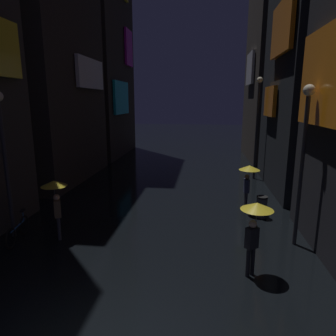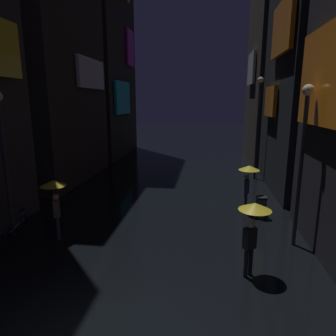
{
  "view_description": "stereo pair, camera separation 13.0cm",
  "coord_description": "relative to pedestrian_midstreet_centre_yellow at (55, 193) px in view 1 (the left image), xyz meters",
  "views": [
    {
      "loc": [
        1.83,
        -4.56,
        4.82
      ],
      "look_at": [
        0.0,
        10.35,
        1.47
      ],
      "focal_mm": 32.0,
      "sensor_mm": 36.0,
      "label": 1
    },
    {
      "loc": [
        1.96,
        -4.54,
        4.82
      ],
      "look_at": [
        0.0,
        10.35,
        1.47
      ],
      "focal_mm": 32.0,
      "sensor_mm": 36.0,
      "label": 2
    }
  ],
  "objects": [
    {
      "name": "building_left_far",
      "position": [
        -4.17,
        17.35,
        11.19
      ],
      "size": [
        4.25,
        8.52,
        25.75
      ],
      "color": "#2D2826",
      "rests_on": "ground"
    },
    {
      "name": "bicycle_parked_at_storefront",
      "position": [
        -1.28,
        -0.41,
        -1.28
      ],
      "size": [
        0.38,
        1.8,
        0.96
      ],
      "color": "black",
      "rests_on": "ground"
    },
    {
      "name": "building_right_mid",
      "position": [
        10.8,
        7.64,
        6.06
      ],
      "size": [
        4.25,
        7.12,
        15.44
      ],
      "color": "black",
      "rests_on": "ground"
    },
    {
      "name": "pedestrian_midstreet_centre_yellow",
      "position": [
        0.0,
        0.0,
        0.0
      ],
      "size": [
        0.9,
        0.9,
        2.12
      ],
      "color": "#2D2D38",
      "rests_on": "ground"
    },
    {
      "name": "pedestrian_foreground_left_yellow",
      "position": [
        6.59,
        -1.53,
        0.0
      ],
      "size": [
        0.9,
        0.9,
        2.12
      ],
      "color": "black",
      "rests_on": "ground"
    },
    {
      "name": "streetlamp_right_near",
      "position": [
        8.32,
        0.52,
        1.68
      ],
      "size": [
        0.36,
        0.36,
        5.34
      ],
      "color": "#2D2D33",
      "rests_on": "ground"
    },
    {
      "name": "streetlamp_left_near",
      "position": [
        -1.68,
        -0.08,
        1.59
      ],
      "size": [
        0.36,
        0.36,
        5.16
      ],
      "color": "#2D2D33",
      "rests_on": "ground"
    },
    {
      "name": "building_left_mid",
      "position": [
        -4.17,
        8.16,
        7.52
      ],
      "size": [
        4.25,
        8.14,
        18.37
      ],
      "color": "#2D2826",
      "rests_on": "ground"
    },
    {
      "name": "trash_bin",
      "position": [
        7.62,
        2.89,
        -1.2
      ],
      "size": [
        0.46,
        0.46,
        0.93
      ],
      "color": "#3F3F47",
      "rests_on": "ground"
    },
    {
      "name": "streetlamp_right_far",
      "position": [
        8.32,
        9.55,
        2.17
      ],
      "size": [
        0.36,
        0.36,
        6.24
      ],
      "color": "#2D2D33",
      "rests_on": "ground"
    },
    {
      "name": "pedestrian_foreground_right_yellow",
      "position": [
        7.1,
        3.54,
        0.0
      ],
      "size": [
        0.9,
        0.9,
        2.12
      ],
      "color": "#2D2D38",
      "rests_on": "ground"
    }
  ]
}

